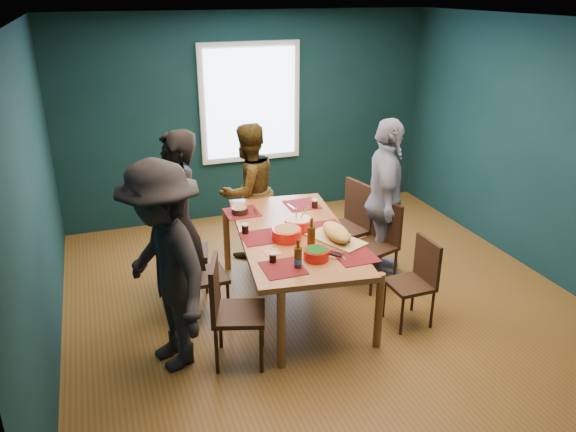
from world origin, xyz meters
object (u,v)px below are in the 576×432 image
dining_table (294,239)px  person_far_left (179,227)px  chair_left_mid (195,269)px  chair_right_far (351,220)px  person_back (248,191)px  chair_right_mid (379,237)px  chair_right_near (418,275)px  chair_left_near (228,304)px  bowl_herbs (316,254)px  chair_left_far (181,245)px  person_near_left (164,268)px  bowl_salad (287,234)px  cutting_board (336,234)px  bowl_dumpling (299,224)px  person_right (385,201)px

dining_table → person_far_left: (-1.06, 0.20, 0.21)m
chair_left_mid → person_far_left: bearing=121.6°
chair_right_far → person_back: person_back is taller
chair_right_far → chair_right_mid: size_ratio=1.10×
chair_right_far → chair_right_near: 1.23m
chair_left_near → person_back: person_back is taller
dining_table → bowl_herbs: bowl_herbs is taller
chair_left_far → person_near_left: person_near_left is taller
person_near_left → bowl_herbs: size_ratio=8.00×
chair_left_near → bowl_herbs: 0.87m
bowl_salad → bowl_herbs: size_ratio=1.23×
chair_left_far → cutting_board: cutting_board is taller
person_near_left → cutting_board: person_near_left is taller
bowl_dumpling → chair_left_far: bearing=149.3°
chair_right_near → cutting_board: cutting_board is taller
bowl_salad → chair_left_mid: bearing=167.7°
chair_left_mid → person_back: size_ratio=0.57×
dining_table → chair_right_near: bearing=-27.9°
person_back → person_near_left: size_ratio=0.88×
bowl_salad → chair_right_near: bearing=-27.2°
chair_left_mid → cutting_board: bearing=-17.5°
chair_left_near → cutting_board: bearing=36.8°
person_near_left → bowl_herbs: person_near_left is taller
person_far_left → bowl_salad: person_far_left is taller
chair_right_near → bowl_herbs: 1.04m
person_right → chair_left_near: bearing=139.6°
chair_left_far → chair_right_mid: 2.07m
person_far_left → person_back: size_ratio=1.15×
dining_table → person_back: bearing=102.2°
bowl_dumpling → bowl_herbs: 0.66m
bowl_herbs → dining_table: bearing=89.1°
chair_left_near → bowl_dumpling: bowl_dumpling is taller
chair_left_far → chair_right_mid: (1.99, -0.57, 0.04)m
chair_right_far → person_back: 1.22m
person_far_left → bowl_dumpling: bearing=90.6°
person_back → bowl_dumpling: bearing=75.3°
chair_right_near → bowl_salad: bearing=151.5°
chair_left_mid → chair_right_mid: (1.96, 0.06, 0.01)m
chair_right_mid → bowl_herbs: (-1.01, -0.71, 0.30)m
person_back → bowl_salad: person_back is taller
chair_right_mid → person_back: bearing=116.6°
person_near_left → chair_right_mid: bearing=89.7°
chair_left_mid → bowl_dumpling: (1.03, 0.00, 0.32)m
dining_table → chair_right_mid: chair_right_mid is taller
chair_left_mid → bowl_salad: size_ratio=3.26×
dining_table → bowl_herbs: 0.61m
chair_left_mid → bowl_herbs: bearing=-36.2°
dining_table → chair_right_far: 1.02m
person_near_left → cutting_board: (1.61, 0.24, -0.05)m
dining_table → person_far_left: 1.09m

